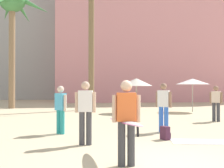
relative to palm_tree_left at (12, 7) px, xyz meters
The scene contains 12 objects.
ground 20.30m from the palm_tree_left, 68.78° to the right, with size 120.00×120.00×0.00m, color #C6B28C.
hotel_pink 19.12m from the palm_tree_left, 36.67° to the left, with size 25.12×8.66×15.43m, color pink.
palm_tree_left is the anchor object (origin of this frame).
cafe_umbrella_1 11.66m from the palm_tree_left, 30.26° to the right, with size 2.08×2.08×2.21m.
cafe_umbrella_2 14.64m from the palm_tree_left, 20.32° to the right, with size 2.21×2.21×2.21m.
beach_towel 19.01m from the palm_tree_left, 60.22° to the right, with size 1.71×0.84×0.01m, color white.
backpack 18.13m from the palm_tree_left, 62.16° to the right, with size 0.31×0.34×0.42m.
person_far_right 19.57m from the palm_tree_left, 71.08° to the right, with size 0.60×2.73×1.80m.
person_mid_center 15.34m from the palm_tree_left, 71.46° to the right, with size 0.47×0.52×1.69m.
person_near_right 17.35m from the palm_tree_left, 71.11° to the right, with size 0.61×0.27×1.82m.
person_mid_left 16.83m from the palm_tree_left, 41.26° to the right, with size 0.55×0.43×1.71m.
person_mid_right 16.80m from the palm_tree_left, 58.22° to the right, with size 0.54×0.44×1.79m.
Camera 1 is at (-1.89, -6.12, 1.66)m, focal length 47.56 mm.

